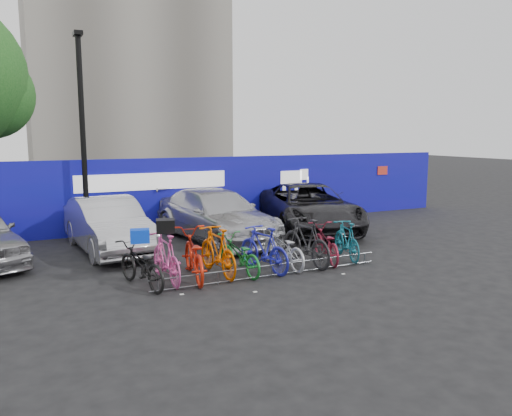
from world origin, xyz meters
TOP-DOWN VIEW (x-y plane):
  - ground at (0.00, 0.00)m, footprint 100.00×100.00m
  - hoarding at (0.01, 6.00)m, footprint 22.00×0.18m
  - lamppost at (-3.20, 5.40)m, footprint 0.25×0.50m
  - bike_rack at (-0.00, -0.60)m, footprint 5.60×0.03m
  - car_1 at (-2.88, 3.59)m, footprint 1.97×4.56m
  - car_2 at (0.35, 3.72)m, footprint 2.96×5.48m
  - car_3 at (3.64, 3.77)m, footprint 3.87×6.01m
  - bike_0 at (-2.82, -0.06)m, footprint 1.09×1.94m
  - bike_1 at (-2.24, 0.05)m, footprint 0.58×1.85m
  - bike_2 at (-1.64, 0.03)m, footprint 1.05×2.19m
  - bike_3 at (-1.05, 0.06)m, footprint 0.64×1.92m
  - bike_4 at (-0.56, -0.05)m, footprint 0.81×1.79m
  - bike_5 at (0.05, -0.10)m, footprint 0.86×1.88m
  - bike_6 at (0.63, 0.02)m, footprint 0.73×1.83m
  - bike_7 at (1.25, -0.02)m, footprint 0.66×2.00m
  - bike_8 at (1.85, 0.02)m, footprint 1.07×1.89m
  - bike_9 at (2.48, 0.01)m, footprint 0.86×1.72m
  - cargo_crate at (-2.82, -0.06)m, footprint 0.44×0.37m
  - cargo_topcase at (-2.24, 0.05)m, footprint 0.46×0.43m

SIDE VIEW (x-z plane):
  - ground at x=0.00m, z-range 0.00..0.00m
  - bike_rack at x=0.00m, z-range 0.01..0.31m
  - bike_4 at x=-0.56m, z-range 0.00..0.91m
  - bike_8 at x=1.85m, z-range 0.00..0.94m
  - bike_6 at x=0.63m, z-range 0.00..0.95m
  - bike_0 at x=-2.82m, z-range 0.00..0.96m
  - bike_9 at x=2.48m, z-range 0.00..1.00m
  - bike_5 at x=0.05m, z-range 0.00..1.09m
  - bike_1 at x=-2.24m, z-range 0.00..1.10m
  - bike_2 at x=-1.64m, z-range 0.00..1.11m
  - bike_3 at x=-1.05m, z-range 0.00..1.13m
  - bike_7 at x=1.25m, z-range 0.00..1.18m
  - car_1 at x=-2.88m, z-range 0.00..1.46m
  - car_2 at x=0.35m, z-range 0.00..1.51m
  - car_3 at x=3.64m, z-range 0.00..1.54m
  - cargo_crate at x=-2.82m, z-range 0.96..1.24m
  - hoarding at x=0.01m, z-range 0.00..2.40m
  - cargo_topcase at x=-2.24m, z-range 1.10..1.39m
  - lamppost at x=-3.20m, z-range 0.22..6.33m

